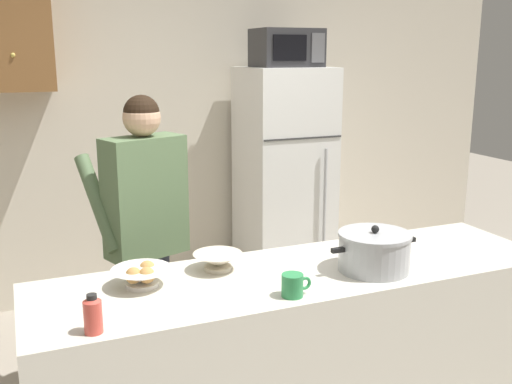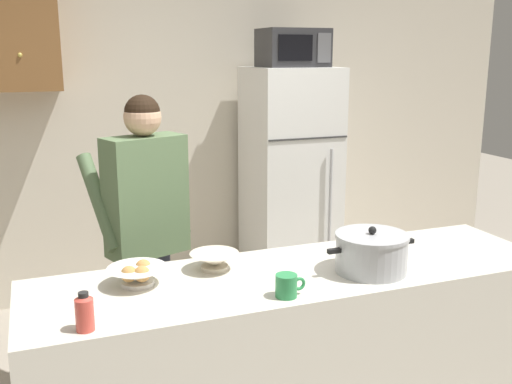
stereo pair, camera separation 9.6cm
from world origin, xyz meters
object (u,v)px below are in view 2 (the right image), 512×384
Objects in this scene: person_near_pot at (146,211)px; empty_bowl at (214,260)px; refrigerator at (290,182)px; coffee_mug at (287,286)px; cooking_pot at (371,253)px; bottle_near_edge at (84,312)px; microwave at (293,48)px; bread_bowl at (137,274)px.

empty_bowl is (0.19, -0.64, -0.09)m from person_near_pot.
coffee_mug is (-0.95, -2.09, 0.08)m from refrigerator.
bottle_near_edge is (-1.27, -0.14, -0.02)m from cooking_pot.
empty_bowl is at bearing -124.20° from microwave.
cooking_pot is at bearing 14.93° from coffee_mug.
refrigerator is at bearing 90.07° from microwave.
cooking_pot is (0.85, -0.91, -0.04)m from person_near_pot.
person_near_pot is 0.67m from empty_bowl.
cooking_pot is 3.38× the size of coffee_mug.
bread_bowl is (-0.17, -0.70, -0.08)m from person_near_pot.
microwave is at bearing 65.39° from coffee_mug.
microwave reaches higher than bread_bowl.
refrigerator is 2.74m from bottle_near_edge.
cooking_pot is (-0.48, -1.97, 0.12)m from refrigerator.
microwave is 1.85× the size of bread_bowl.
cooking_pot is (-0.48, -1.95, -0.92)m from microwave.
cooking_pot is 3.03× the size of bottle_near_edge.
refrigerator is 4.03× the size of cooking_pot.
bread_bowl is 1.14× the size of empty_bowl.
microwave reaches higher than refrigerator.
microwave is at bearing 55.80° from empty_bowl.
refrigerator is 2.04m from empty_bowl.
person_near_pot is 0.72m from bread_bowl.
refrigerator is 2.30m from coffee_mug.
empty_bowl is (-0.19, 0.40, -0.00)m from coffee_mug.
microwave is 1.08× the size of cooking_pot.
empty_bowl is 1.56× the size of bottle_near_edge.
bottle_near_edge is (-1.75, -2.11, 0.10)m from refrigerator.
refrigerator is at bearing 65.62° from coffee_mug.
refrigerator is 1.71m from person_near_pot.
empty_bowl is at bearing 157.44° from cooking_pot.
person_near_pot reaches higher than bottle_near_edge.
microwave is at bearing -89.93° from refrigerator.
bread_bowl is at bearing -103.65° from person_near_pot.
coffee_mug is at bearing -64.98° from empty_bowl.
refrigerator reaches higher than coffee_mug.
bread_bowl is at bearing -130.49° from refrigerator.
bottle_near_edge is (-0.61, -0.42, 0.03)m from empty_bowl.
bread_bowl is 1.77× the size of bottle_near_edge.
empty_bowl is (0.36, 0.06, -0.00)m from bread_bowl.
coffee_mug reaches higher than empty_bowl.
empty_bowl is (-0.66, 0.27, -0.04)m from cooking_pot.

